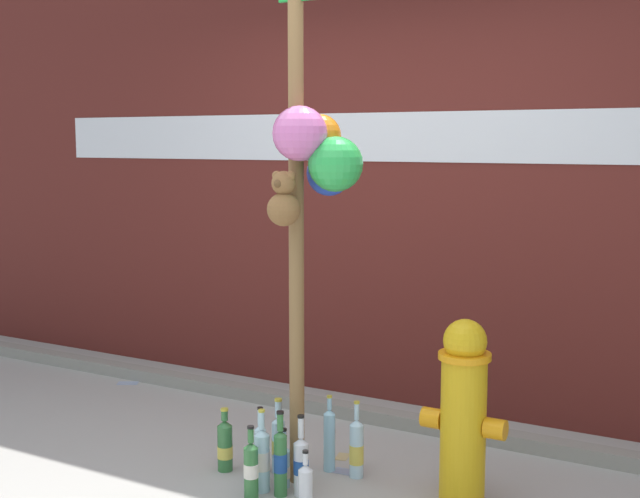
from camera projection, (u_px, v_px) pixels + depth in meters
The scene contains 19 objects.
building_wall at pixel (408, 118), 5.23m from camera, with size 10.00×0.21×3.61m.
curb_strip at pixel (369, 414), 5.01m from camera, with size 8.00×0.12×0.08m, color gray.
memorial_post at pixel (310, 129), 3.87m from camera, with size 0.56×0.46×2.82m.
fire_hydrant at pixel (464, 410), 3.85m from camera, with size 0.40×0.24×0.86m.
bottle_0 at pixel (260, 453), 4.10m from camera, with size 0.06×0.06×0.38m.
bottle_1 at pixel (261, 449), 4.24m from camera, with size 0.07×0.07×0.30m.
bottle_2 at pixel (225, 445), 4.25m from camera, with size 0.08×0.08×0.33m.
bottle_3 at pixel (262, 459), 3.99m from camera, with size 0.08×0.08×0.40m.
bottle_4 at pixel (251, 469), 3.90m from camera, with size 0.07×0.07×0.35m.
bottle_5 at pixel (284, 466), 4.05m from camera, with size 0.06×0.06×0.29m.
bottle_6 at pixel (301, 464), 3.95m from camera, with size 0.07×0.07×0.39m.
bottle_7 at pixel (357, 449), 4.16m from camera, with size 0.07×0.07×0.39m.
bottle_8 at pixel (280, 461), 3.94m from camera, with size 0.06×0.06×0.41m.
bottle_9 at pixel (306, 487), 3.77m from camera, with size 0.07×0.07×0.29m.
bottle_10 at pixel (279, 443), 4.22m from camera, with size 0.07×0.07×0.38m.
bottle_11 at pixel (329, 439), 4.24m from camera, with size 0.06×0.06×0.39m.
litter_1 at pixel (342, 456), 4.44m from camera, with size 0.06×0.10×0.01m, color tan.
litter_2 at pixel (128, 383), 5.79m from camera, with size 0.14×0.08×0.01m, color #8C99B2.
litter_3 at pixel (348, 472), 4.24m from camera, with size 0.15×0.08×0.01m, color #8C99B2.
Camera 1 is at (2.15, -3.03, 1.66)m, focal length 47.10 mm.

